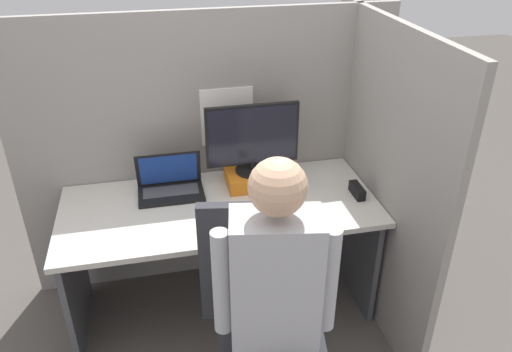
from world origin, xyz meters
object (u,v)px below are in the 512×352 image
at_px(monitor, 253,138).
at_px(office_chair, 263,325).
at_px(paper_box, 253,177).
at_px(stapler, 357,191).
at_px(laptop, 170,186).
at_px(person, 280,302).
at_px(carrot_toy, 272,219).

bearing_deg(monitor, office_chair, -99.10).
xyz_separation_m(paper_box, stapler, (0.52, -0.25, -0.01)).
relative_size(laptop, person, 0.25).
bearing_deg(monitor, laptop, -178.12).
height_order(laptop, person, person).
bearing_deg(paper_box, stapler, -25.49).
height_order(carrot_toy, office_chair, office_chair).
height_order(stapler, office_chair, office_chair).
bearing_deg(stapler, office_chair, -136.78).
bearing_deg(paper_box, carrot_toy, -88.26).
height_order(paper_box, monitor, monitor).
distance_m(paper_box, stapler, 0.58).
height_order(laptop, carrot_toy, laptop).
bearing_deg(laptop, monitor, 1.88).
bearing_deg(monitor, paper_box, -90.00).
bearing_deg(paper_box, monitor, 90.00).
distance_m(monitor, office_chair, 1.01).
height_order(monitor, laptop, monitor).
bearing_deg(stapler, paper_box, 154.51).
relative_size(paper_box, carrot_toy, 2.23).
bearing_deg(monitor, stapler, -25.74).
bearing_deg(person, laptop, 108.88).
distance_m(laptop, stapler, 1.01).
height_order(monitor, office_chair, monitor).
distance_m(paper_box, person, 1.03).
xyz_separation_m(monitor, person, (-0.11, -1.03, -0.20)).
bearing_deg(office_chair, laptop, 110.36).
bearing_deg(carrot_toy, paper_box, 91.74).
height_order(carrot_toy, person, person).
bearing_deg(person, carrot_toy, 78.66).
bearing_deg(stapler, person, -129.23).
bearing_deg(person, paper_box, 83.76).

